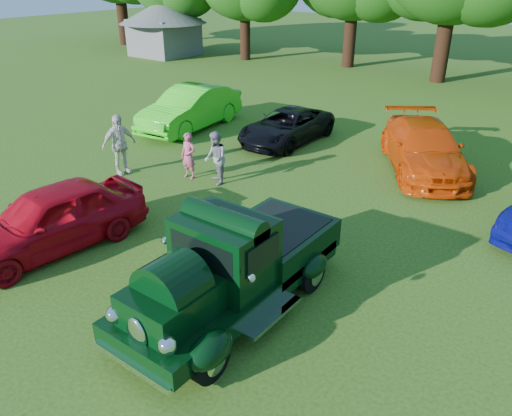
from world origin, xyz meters
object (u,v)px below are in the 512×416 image
Objects in this scene: red_convertible at (51,219)px; back_car_black at (287,126)px; back_car_lime at (190,108)px; spectator_pink at (188,156)px; spectator_grey at (216,158)px; spectator_white at (119,144)px; hero_pickup at (234,268)px; gazebo at (163,22)px; back_car_orange at (424,148)px.

red_convertible reaches higher than back_car_black.
back_car_lime reaches higher than spectator_pink.
spectator_pink is (3.71, -3.97, -0.11)m from back_car_lime.
back_car_lime is 3.47× the size of spectator_pink.
spectator_white reaches higher than spectator_grey.
hero_pickup reaches higher than spectator_pink.
spectator_white is (-7.43, 3.30, 0.09)m from hero_pickup.
gazebo is at bearing 147.65° from back_car_black.
back_car_orange is (5.23, 0.26, 0.16)m from back_car_black.
hero_pickup is 8.13m from spectator_white.
red_convertible is 10.02m from back_car_black.
spectator_white reaches higher than back_car_orange.
spectator_pink is at bearing -52.22° from spectator_white.
back_car_orange is 2.71× the size of spectator_white.
hero_pickup reaches higher than back_car_lime.
back_car_black is 2.26× the size of spectator_white.
spectator_pink is at bearing -53.22° from back_car_lime.
hero_pickup is at bearing -103.35° from spectator_white.
spectator_white is at bearing -121.09° from spectator_grey.
gazebo is (-18.30, 16.48, 1.66)m from spectator_pink.
back_car_lime reaches higher than spectator_grey.
red_convertible is at bearing -49.03° from gazebo.
spectator_grey is 3.27m from spectator_white.
spectator_white is at bearing 156.09° from hero_pickup.
spectator_white is (-2.50, -5.92, 0.36)m from back_car_black.
spectator_grey reaches higher than back_car_orange.
red_convertible is 5.33m from spectator_grey.
spectator_grey is at bearing -166.15° from back_car_orange.
back_car_lime is at bearing 121.35° from red_convertible.
back_car_black is at bearing 133.81° from spectator_grey.
hero_pickup reaches higher than back_car_orange.
red_convertible is (-4.92, -0.80, -0.12)m from hero_pickup.
back_car_orange is (9.40, 1.16, -0.07)m from back_car_lime.
back_car_lime is at bearing 137.59° from hero_pickup.
hero_pickup is 6.93m from spectator_pink.
spectator_white is at bearing -77.86° from back_car_lime.
hero_pickup is at bearing -8.37° from spectator_grey.
spectator_pink is 2.30m from spectator_white.
back_car_orange is at bearing 39.22° from spectator_pink.
hero_pickup is 1.19× the size of back_car_black.
back_car_lime is 2.62× the size of spectator_white.
hero_pickup reaches higher than back_car_black.
back_car_orange is (5.21, 10.28, -0.00)m from red_convertible.
spectator_pink is at bearing 141.17° from hero_pickup.
spectator_pink is 0.89× the size of spectator_grey.
hero_pickup is 12.33m from back_car_lime.
back_car_lime is 6.06m from spectator_grey.
spectator_grey is 0.26× the size of gazebo.
back_car_orange is 7.66m from spectator_pink.
spectator_pink is 0.75× the size of spectator_white.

